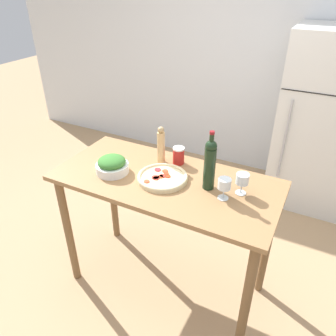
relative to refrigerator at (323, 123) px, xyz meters
The scene contains 11 objects.
ground_plane 2.03m from the refrigerator, 115.34° to the right, with size 14.00×14.00×0.00m, color tan.
wall_back 0.99m from the refrigerator, 154.22° to the left, with size 6.40×0.06×2.60m.
refrigerator is the anchor object (origin of this frame).
prep_counter 1.85m from the refrigerator, 115.34° to the right, with size 1.41×0.66×0.95m.
wine_bottle 1.74m from the refrigerator, 107.62° to the right, with size 0.07×0.07×0.37m.
wine_glass_near 1.76m from the refrigerator, 103.42° to the right, with size 0.07×0.07×0.13m.
wine_glass_far 1.65m from the refrigerator, 101.65° to the right, with size 0.07×0.07×0.13m.
pepper_mill 1.77m from the refrigerator, 121.45° to the right, with size 0.05×0.05×0.26m.
salad_bowl 2.09m from the refrigerator, 122.80° to the right, with size 0.21×0.21×0.11m.
homemade_pizza 1.87m from the refrigerator, 115.46° to the right, with size 0.31×0.31×0.03m.
salt_canister 1.68m from the refrigerator, 118.85° to the right, with size 0.08×0.08×0.12m.
Camera 1 is at (0.80, -1.52, 2.06)m, focal length 35.00 mm.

